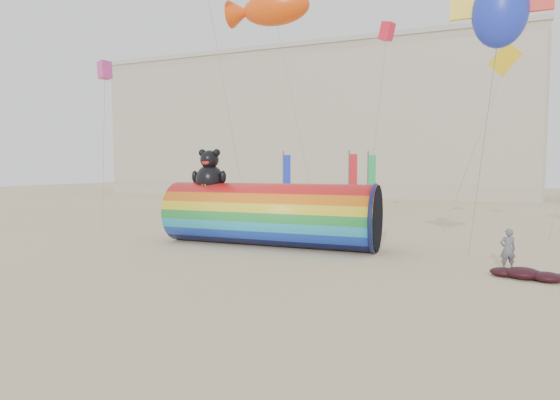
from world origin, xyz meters
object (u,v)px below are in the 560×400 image
(kite_handler, at_px, (508,249))
(fabric_bundle, at_px, (529,274))
(hotel_building, at_px, (307,125))
(windsock_assembly, at_px, (269,213))

(kite_handler, xyz_separation_m, fabric_bundle, (0.55, -1.23, -0.63))
(hotel_building, xyz_separation_m, kite_handler, (21.95, -44.98, -9.51))
(kite_handler, bearing_deg, fabric_bundle, 99.54)
(windsock_assembly, bearing_deg, kite_handler, -9.64)
(hotel_building, bearing_deg, windsock_assembly, -75.17)
(kite_handler, relative_size, fabric_bundle, 0.61)
(hotel_building, xyz_separation_m, fabric_bundle, (22.51, -46.20, -10.14))
(windsock_assembly, height_order, kite_handler, windsock_assembly)
(windsock_assembly, xyz_separation_m, kite_handler, (10.52, -1.79, -0.85))
(windsock_assembly, height_order, fabric_bundle, windsock_assembly)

